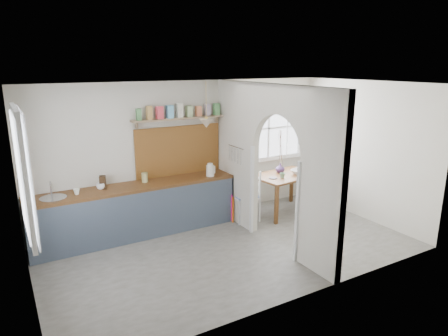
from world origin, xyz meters
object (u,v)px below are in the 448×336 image
vase (280,168)px  chair_left (245,195)px  kettle (210,170)px  chair_right (321,183)px  dining_table (285,193)px

vase → chair_left: bearing=-172.6°
kettle → chair_right: bearing=-4.3°
chair_left → vase: chair_left is taller
vase → dining_table: bearing=-88.7°
kettle → vase: size_ratio=1.24×
dining_table → kettle: 1.67m
dining_table → chair_right: (0.98, 0.03, 0.06)m
dining_table → kettle: size_ratio=5.27×
chair_left → kettle: size_ratio=4.15×
chair_right → dining_table: bearing=81.6°
dining_table → kettle: kettle is taller
dining_table → vase: (-0.00, 0.16, 0.49)m
dining_table → chair_right: 0.98m
dining_table → vase: vase is taller
dining_table → chair_left: chair_left is taller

